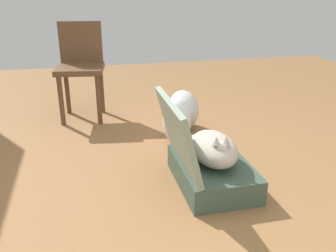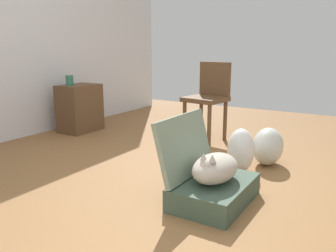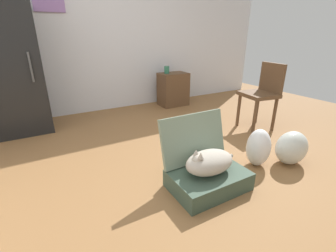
% 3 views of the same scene
% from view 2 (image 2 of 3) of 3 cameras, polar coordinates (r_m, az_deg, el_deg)
% --- Properties ---
extents(ground_plane, '(7.68, 7.68, 0.00)m').
position_cam_2_polar(ground_plane, '(2.75, -2.26, -9.91)').
color(ground_plane, olive).
rests_on(ground_plane, ground).
extents(suitcase_base, '(0.65, 0.44, 0.16)m').
position_cam_2_polar(suitcase_base, '(2.48, 7.62, -10.65)').
color(suitcase_base, '#384C3D').
rests_on(suitcase_base, ground).
extents(suitcase_lid, '(0.65, 0.15, 0.44)m').
position_cam_2_polar(suitcase_lid, '(2.48, 2.83, -3.24)').
color(suitcase_lid, gray).
rests_on(suitcase_lid, suitcase_base).
extents(cat, '(0.52, 0.28, 0.23)m').
position_cam_2_polar(cat, '(2.41, 7.68, -6.84)').
color(cat, '#B2A899').
rests_on(cat, suitcase_base).
extents(plastic_bag_white, '(0.24, 0.23, 0.39)m').
position_cam_2_polar(plastic_bag_white, '(3.05, 11.85, -3.98)').
color(plastic_bag_white, white).
rests_on(plastic_bag_white, ground).
extents(plastic_bag_clear, '(0.36, 0.27, 0.35)m').
position_cam_2_polar(plastic_bag_clear, '(3.32, 16.09, -3.24)').
color(plastic_bag_clear, silver).
rests_on(plastic_bag_clear, ground).
extents(side_table, '(0.51, 0.36, 0.60)m').
position_cam_2_polar(side_table, '(4.60, -14.29, 2.88)').
color(side_table, brown).
rests_on(side_table, ground).
extents(vase_tall, '(0.09, 0.09, 0.13)m').
position_cam_2_polar(vase_tall, '(4.48, -15.86, 7.22)').
color(vase_tall, '#2D7051').
rests_on(vase_tall, side_table).
extents(chair, '(0.47, 0.48, 0.90)m').
position_cam_2_polar(chair, '(4.03, 6.67, 4.84)').
color(chair, brown).
rests_on(chair, ground).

